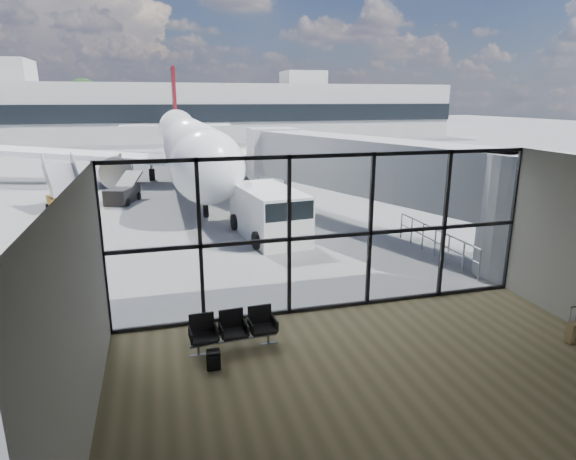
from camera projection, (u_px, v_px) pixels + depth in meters
name	position (u px, v px, depth m)	size (l,w,h in m)	color
ground	(201.00, 156.00, 51.25)	(220.00, 220.00, 0.00)	slate
lounge_shell	(421.00, 282.00, 8.84)	(12.02, 8.01, 4.51)	brown
glass_curtain_wall	(330.00, 234.00, 13.42)	(12.10, 0.12, 4.50)	white
jet_bridge	(380.00, 173.00, 21.11)	(8.00, 16.50, 4.33)	#95989A
apron_railing	(435.00, 238.00, 18.50)	(0.06, 5.46, 1.11)	gray
far_terminal	(182.00, 111.00, 70.44)	(80.00, 12.20, 11.00)	#B0B0AB
tree_3	(0.00, 108.00, 72.99)	(4.95, 4.95, 7.12)	#382619
tree_4	(43.00, 103.00, 74.34)	(5.61, 5.61, 8.07)	#382619
tree_5	(84.00, 99.00, 75.69)	(6.27, 6.27, 9.03)	#382619
seating_row	(233.00, 328.00, 11.70)	(2.13, 0.71, 0.94)	gray
backpack	(214.00, 360.00, 10.80)	(0.32, 0.30, 0.47)	black
suitcase	(574.00, 333.00, 11.96)	(0.36, 0.28, 0.95)	#8D784F
airliner	(186.00, 141.00, 36.75)	(30.63, 35.40, 9.13)	white
service_van	(270.00, 213.00, 20.95)	(2.87, 5.16, 2.15)	white
belt_loader	(123.00, 193.00, 28.27)	(2.22, 3.66, 1.60)	black
mobile_stairs	(68.00, 203.00, 25.44)	(2.64, 3.80, 2.45)	orange
traffic_cone_a	(234.00, 212.00, 24.72)	(0.44, 0.44, 0.63)	#ED380C
traffic_cone_c	(265.00, 206.00, 26.12)	(0.45, 0.45, 0.64)	#D95F0B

